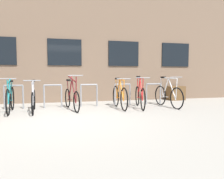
{
  "coord_description": "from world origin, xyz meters",
  "views": [
    {
      "loc": [
        -0.09,
        -5.19,
        1.11
      ],
      "look_at": [
        1.52,
        1.6,
        0.6
      ],
      "focal_mm": 33.21,
      "sensor_mm": 36.0,
      "label": 1
    }
  ],
  "objects": [
    {
      "name": "bicycle_silver",
      "position": [
        -0.95,
        1.26,
        0.36
      ],
      "size": [
        0.44,
        1.68,
        0.97
      ],
      "color": "black",
      "rests_on": "ground"
    },
    {
      "name": "planter_box",
      "position": [
        4.66,
        2.85,
        0.3
      ],
      "size": [
        0.7,
        0.44,
        0.6
      ],
      "primitive_type": "cube",
      "color": "brown",
      "rests_on": "ground"
    },
    {
      "name": "bike_rack",
      "position": [
        0.18,
        1.9,
        0.48
      ],
      "size": [
        6.61,
        0.05,
        0.78
      ],
      "color": "gray",
      "rests_on": "ground"
    },
    {
      "name": "bicycle_red",
      "position": [
        2.4,
        1.27,
        0.39
      ],
      "size": [
        0.5,
        1.74,
        1.07
      ],
      "color": "black",
      "rests_on": "ground"
    },
    {
      "name": "storefront_building",
      "position": [
        0.0,
        5.77,
        3.1
      ],
      "size": [
        28.0,
        5.19,
        6.21
      ],
      "color": "#7A604C",
      "rests_on": "ground"
    },
    {
      "name": "ground_plane",
      "position": [
        0.0,
        0.0,
        0.0
      ],
      "size": [
        42.0,
        42.0,
        0.0
      ],
      "primitive_type": "plane",
      "color": "#9E998E"
    },
    {
      "name": "bicycle_orange",
      "position": [
        1.71,
        1.31,
        0.39
      ],
      "size": [
        0.44,
        1.72,
        1.01
      ],
      "color": "black",
      "rests_on": "ground"
    },
    {
      "name": "bicycle_teal",
      "position": [
        -1.6,
        1.33,
        0.39
      ],
      "size": [
        0.44,
        1.73,
        1.02
      ],
      "color": "black",
      "rests_on": "ground"
    },
    {
      "name": "bicycle_white",
      "position": [
        3.41,
        1.22,
        0.39
      ],
      "size": [
        0.44,
        1.71,
        1.05
      ],
      "color": "black",
      "rests_on": "ground"
    },
    {
      "name": "bicycle_maroon",
      "position": [
        0.17,
        1.41,
        0.37
      ],
      "size": [
        0.52,
        1.71,
        1.11
      ],
      "color": "black",
      "rests_on": "ground"
    }
  ]
}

